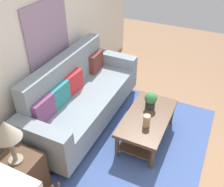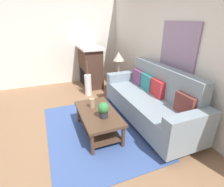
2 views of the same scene
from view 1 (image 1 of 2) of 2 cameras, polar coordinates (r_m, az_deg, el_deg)
ground_plane at (r=3.80m, az=14.27°, el=-12.75°), size 9.68×9.68×0.00m
wall_back at (r=3.76m, az=-15.57°, el=12.02°), size 5.68×0.10×2.70m
area_rug at (r=3.86m, az=7.01°, el=-10.60°), size 2.36×1.74×0.01m
couch at (r=3.97m, az=-6.88°, el=-0.93°), size 2.29×0.84×1.08m
throw_pillow_plum at (r=3.43m, az=-15.16°, el=-3.49°), size 0.36×0.13×0.32m
throw_pillow_teal at (r=3.65m, az=-11.74°, el=-0.31°), size 0.36×0.13×0.32m
throw_pillow_crimson at (r=3.89m, az=-8.72°, el=2.50°), size 0.37×0.15×0.32m
throw_pillow_maroon at (r=4.41m, az=-3.67°, el=7.14°), size 0.36×0.13×0.32m
coffee_table at (r=3.71m, az=7.86°, el=-6.42°), size 1.10×0.60×0.43m
tabletop_vase at (r=3.43m, az=7.77°, el=-6.07°), size 0.10×0.10×0.17m
potted_plant_tabletop at (r=3.70m, az=8.66°, el=-1.45°), size 0.18×0.18×0.26m
side_table at (r=3.27m, az=-19.64°, el=-17.06°), size 0.44×0.44×0.56m
table_lamp at (r=2.77m, az=-22.56°, el=-7.88°), size 0.28×0.28×0.57m
framed_painting at (r=3.74m, az=-14.25°, el=13.12°), size 0.90×0.03×0.88m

